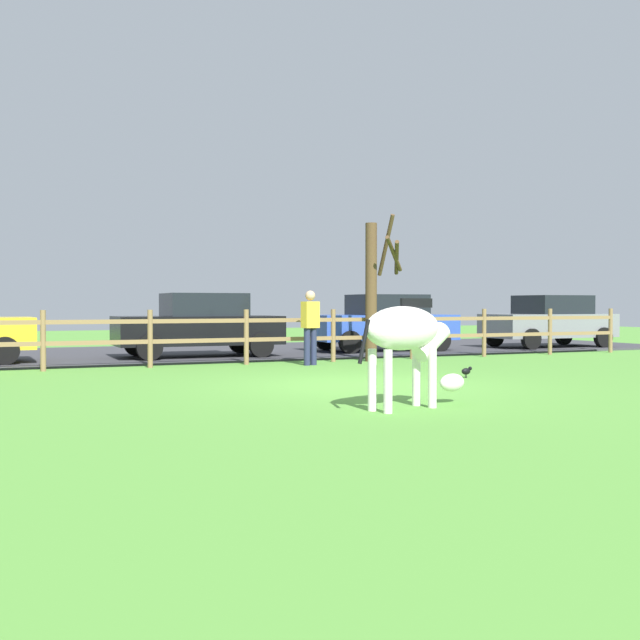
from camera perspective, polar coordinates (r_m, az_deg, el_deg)
The scene contains 10 objects.
ground_plane at distance 12.84m, azimuth 3.23°, elevation -4.81°, with size 60.00×60.00×0.00m, color #549338.
parking_asphalt at distance 21.50m, azimuth -8.24°, elevation -2.36°, with size 28.00×7.40×0.05m, color #38383D.
paddock_fence at distance 17.26m, azimuth -5.44°, elevation -0.96°, with size 21.42×0.11×1.22m.
bare_tree at distance 18.21m, azimuth 3.99°, elevation 2.46°, with size 1.00×1.24×3.43m.
zebra at distance 9.94m, azimuth 6.45°, elevation -1.21°, with size 1.90×0.80×1.41m.
crow_on_grass at distance 14.34m, azimuth 10.72°, elevation -3.70°, with size 0.21×0.10×0.20m.
parked_car_black at distance 19.29m, azimuth -8.86°, elevation -0.33°, with size 4.03×1.93×1.56m.
parked_car_blue at distance 21.60m, azimuth 4.67°, elevation -0.16°, with size 4.07×2.02×1.56m.
parked_car_grey at distance 24.42m, azimuth 16.51°, elevation -0.05°, with size 4.00×1.89×1.56m.
visitor_near_fence at distance 16.98m, azimuth -0.72°, elevation -0.29°, with size 0.40×0.30×1.64m.
Camera 1 is at (-5.87, -11.34, 1.33)m, focal length 43.53 mm.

